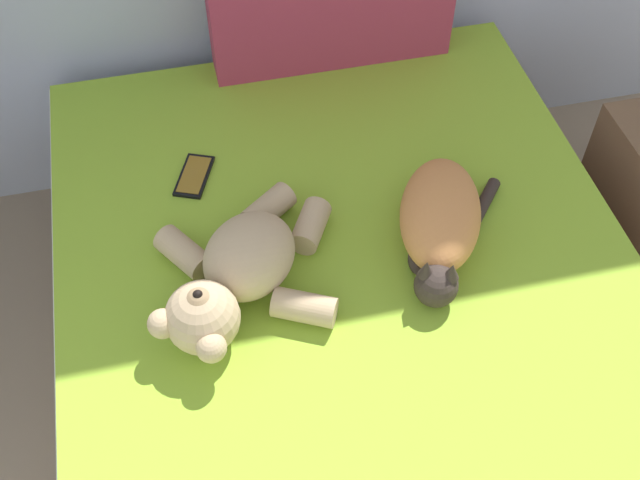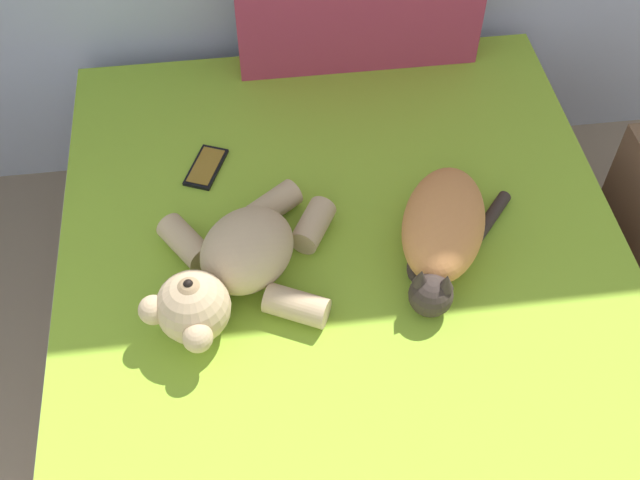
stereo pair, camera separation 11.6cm
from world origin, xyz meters
TOP-DOWN VIEW (x-y plane):
  - bed at (1.35, 2.87)m, footprint 1.41×1.99m
  - cat at (1.58, 3.03)m, footprint 0.35×0.42m
  - teddy_bear at (1.09, 2.98)m, footprint 0.46×0.49m
  - cell_phone at (1.04, 3.37)m, footprint 0.12×0.16m

SIDE VIEW (x-z plane):
  - bed at x=1.35m, z-range 0.00..0.50m
  - cell_phone at x=1.04m, z-range 0.51..0.52m
  - cat at x=1.58m, z-range 0.50..0.65m
  - teddy_bear at x=1.09m, z-range 0.49..0.67m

